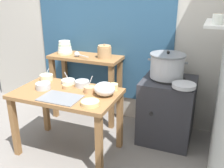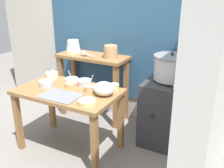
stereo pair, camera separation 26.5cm
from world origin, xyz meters
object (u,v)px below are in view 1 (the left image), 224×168
(clay_pot, at_px, (104,52))
(prep_bowl_6, at_px, (46,77))
(wide_pan, at_px, (184,85))
(prep_bowl_0, at_px, (82,83))
(prep_bowl_1, at_px, (90,103))
(serving_tray, at_px, (60,98))
(plastic_bag, at_px, (105,89))
(prep_table, at_px, (67,101))
(prep_bowl_5, at_px, (89,89))
(bowl_stack_enamel, at_px, (65,48))
(back_shelf_table, at_px, (86,72))
(stove_block, at_px, (167,109))
(ladle, at_px, (77,54))
(prep_bowl_2, at_px, (43,86))
(steamer_pot, at_px, (167,66))
(prep_bowl_3, at_px, (68,86))
(prep_bowl_4, at_px, (113,87))
(prep_bowl_7, at_px, (68,81))

(clay_pot, relative_size, prep_bowl_6, 1.22)
(wide_pan, relative_size, prep_bowl_0, 1.57)
(wide_pan, height_order, prep_bowl_1, wide_pan)
(serving_tray, relative_size, plastic_bag, 1.86)
(prep_table, distance_m, prep_bowl_5, 0.29)
(bowl_stack_enamel, bearing_deg, back_shelf_table, 0.26)
(prep_bowl_0, distance_m, prep_bowl_6, 0.49)
(serving_tray, bearing_deg, bowl_stack_enamel, 118.46)
(stove_block, distance_m, prep_bowl_6, 1.48)
(prep_table, distance_m, ladle, 0.82)
(ladle, xyz_separation_m, prep_bowl_5, (0.48, -0.63, -0.18))
(clay_pot, distance_m, prep_bowl_1, 1.06)
(serving_tray, bearing_deg, ladle, 107.99)
(ladle, relative_size, serving_tray, 0.61)
(serving_tray, xyz_separation_m, prep_bowl_2, (-0.31, 0.15, 0.03))
(wide_pan, bearing_deg, prep_bowl_1, -140.28)
(steamer_pot, xyz_separation_m, plastic_bag, (-0.50, -0.62, -0.13))
(prep_bowl_3, bearing_deg, serving_tray, -74.45)
(ladle, height_order, prep_bowl_3, ladle)
(serving_tray, relative_size, prep_bowl_3, 3.49)
(prep_table, bearing_deg, clay_pot, 83.31)
(prep_bowl_4, height_order, prep_bowl_7, prep_bowl_7)
(ladle, height_order, prep_bowl_5, ladle)
(bowl_stack_enamel, bearing_deg, prep_bowl_2, -75.31)
(prep_table, relative_size, serving_tray, 2.75)
(wide_pan, distance_m, prep_bowl_1, 1.00)
(clay_pot, xyz_separation_m, plastic_bag, (0.32, -0.73, -0.19))
(prep_table, distance_m, steamer_pot, 1.19)
(bowl_stack_enamel, distance_m, prep_bowl_3, 0.86)
(prep_bowl_2, height_order, prep_bowl_6, prep_bowl_6)
(prep_bowl_5, bearing_deg, serving_tray, -128.42)
(back_shelf_table, xyz_separation_m, prep_bowl_7, (0.07, -0.57, 0.07))
(prep_bowl_4, bearing_deg, stove_block, 39.38)
(stove_block, height_order, prep_bowl_6, prep_bowl_6)
(ladle, distance_m, prep_bowl_4, 0.85)
(prep_table, height_order, prep_bowl_2, prep_bowl_2)
(prep_bowl_5, bearing_deg, prep_bowl_7, 157.22)
(clay_pot, xyz_separation_m, prep_bowl_4, (0.34, -0.56, -0.22))
(prep_table, height_order, prep_bowl_4, prep_bowl_4)
(prep_bowl_7, bearing_deg, prep_bowl_0, -5.98)
(prep_bowl_0, bearing_deg, wide_pan, 12.51)
(steamer_pot, distance_m, prep_bowl_5, 0.93)
(plastic_bag, distance_m, wide_pan, 0.82)
(wide_pan, distance_m, prep_bowl_2, 1.49)
(prep_bowl_5, bearing_deg, clay_pot, 101.00)
(prep_table, bearing_deg, back_shelf_table, 102.84)
(stove_block, relative_size, bowl_stack_enamel, 3.90)
(serving_tray, distance_m, prep_bowl_7, 0.42)
(prep_bowl_5, bearing_deg, ladle, 127.58)
(stove_block, relative_size, prep_bowl_0, 4.98)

